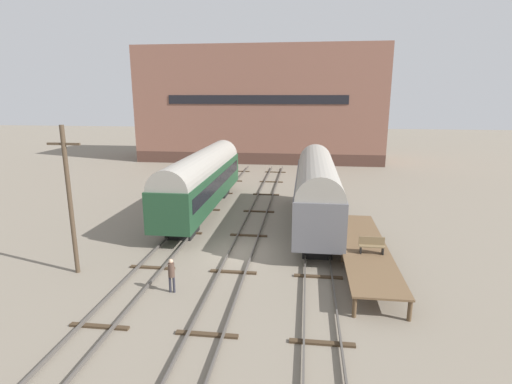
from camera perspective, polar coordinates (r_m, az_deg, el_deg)
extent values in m
plane|color=slate|center=(25.31, -2.03, -8.60)|extent=(200.00, 200.00, 0.00)
cube|color=#4C4742|center=(26.59, -13.65, -7.46)|extent=(0.08, 60.00, 0.16)
cube|color=#4C4742|center=(26.13, -10.68, -7.69)|extent=(0.08, 60.00, 0.16)
cube|color=#3D2D1E|center=(19.01, -21.47, -17.44)|extent=(2.60, 0.24, 0.10)
cube|color=#3D2D1E|center=(23.81, -14.56, -10.40)|extent=(2.60, 0.24, 0.10)
cube|color=#3D2D1E|center=(29.06, -10.23, -5.73)|extent=(2.60, 0.24, 0.10)
cube|color=#3D2D1E|center=(34.55, -7.30, -2.49)|extent=(2.60, 0.24, 0.10)
cube|color=#3D2D1E|center=(40.19, -5.19, -0.15)|extent=(2.60, 0.24, 0.10)
cube|color=#3D2D1E|center=(45.92, -3.60, 1.61)|extent=(2.60, 0.24, 0.10)
cube|color=#3D2D1E|center=(51.71, -2.36, 2.98)|extent=(2.60, 0.24, 0.10)
cube|color=#4C4742|center=(25.36, -3.65, -8.14)|extent=(0.08, 60.00, 0.16)
cube|color=#4C4742|center=(25.14, -0.40, -8.31)|extent=(0.08, 60.00, 0.16)
cube|color=#3D2D1E|center=(17.44, -7.03, -19.54)|extent=(2.60, 0.24, 0.10)
cube|color=#3D2D1E|center=(22.58, -3.27, -11.33)|extent=(2.60, 0.24, 0.10)
cube|color=#3D2D1E|center=(28.06, -1.05, -6.22)|extent=(2.60, 0.24, 0.10)
cube|color=#3D2D1E|center=(33.71, 0.41, -2.79)|extent=(2.60, 0.24, 0.10)
cube|color=#3D2D1E|center=(39.47, 1.44, -0.35)|extent=(2.60, 0.24, 0.10)
cube|color=#3D2D1E|center=(45.29, 2.21, 1.46)|extent=(2.60, 0.24, 0.10)
cube|color=#3D2D1E|center=(51.16, 2.80, 2.86)|extent=(2.60, 0.24, 0.10)
cube|color=#4C4742|center=(24.95, 7.05, -8.59)|extent=(0.08, 60.00, 0.16)
cube|color=#4C4742|center=(25.00, 10.38, -8.67)|extent=(0.08, 60.00, 0.16)
cube|color=#3D2D1E|center=(17.04, 9.42, -20.51)|extent=(2.60, 0.24, 0.10)
cube|color=#3D2D1E|center=(22.27, 8.88, -11.85)|extent=(2.60, 0.24, 0.10)
cube|color=#3D2D1E|center=(27.81, 8.57, -6.56)|extent=(2.60, 0.24, 0.10)
cube|color=#3D2D1E|center=(33.51, 8.36, -3.04)|extent=(2.60, 0.24, 0.10)
cube|color=#3D2D1E|center=(39.30, 8.22, -0.55)|extent=(2.60, 0.24, 0.10)
cube|color=#3D2D1E|center=(45.14, 8.12, 1.29)|extent=(2.60, 0.24, 0.10)
cube|color=#3D2D1E|center=(51.02, 8.03, 2.72)|extent=(2.60, 0.24, 0.10)
cube|color=black|center=(35.03, 8.34, -1.54)|extent=(1.80, 2.40, 1.00)
cube|color=black|center=(25.42, 8.71, -7.44)|extent=(1.80, 2.40, 1.00)
cube|color=slate|center=(29.66, 8.63, -0.45)|extent=(3.01, 15.52, 2.88)
cube|color=black|center=(29.58, 8.65, 0.20)|extent=(3.05, 14.28, 1.04)
cylinder|color=gray|center=(29.35, 8.73, 2.28)|extent=(2.86, 15.21, 2.86)
cube|color=black|center=(39.37, -5.43, 0.23)|extent=(1.80, 2.40, 1.00)
cube|color=black|center=(28.65, -10.44, -5.07)|extent=(1.80, 2.40, 1.00)
cube|color=#1E4228|center=(33.50, -7.64, 1.08)|extent=(2.95, 17.76, 2.75)
cube|color=black|center=(33.43, -7.65, 1.64)|extent=(2.99, 16.34, 0.99)
cylinder|color=gray|center=(33.23, -7.71, 3.40)|extent=(2.80, 17.40, 2.80)
cube|color=brown|center=(24.21, 15.15, -7.58)|extent=(2.65, 12.42, 0.10)
cylinder|color=brown|center=(18.82, 13.88, -15.68)|extent=(0.20, 0.20, 0.96)
cylinder|color=brown|center=(19.25, 21.11, -15.53)|extent=(0.20, 0.20, 0.96)
cylinder|color=brown|center=(29.94, 11.32, -4.33)|extent=(0.20, 0.20, 0.96)
cylinder|color=brown|center=(30.22, 15.79, -4.42)|extent=(0.20, 0.20, 0.96)
cylinder|color=brown|center=(24.26, 12.29, -8.71)|extent=(0.20, 0.20, 0.96)
cylinder|color=brown|center=(24.60, 17.82, -8.75)|extent=(0.20, 0.20, 0.96)
cube|color=brown|center=(23.09, 16.22, -7.44)|extent=(1.40, 0.40, 0.06)
cube|color=brown|center=(23.16, 16.20, -6.70)|extent=(1.40, 0.06, 0.45)
cube|color=black|center=(23.08, 14.71, -7.96)|extent=(0.06, 0.40, 0.40)
cube|color=black|center=(23.27, 17.65, -7.98)|extent=(0.06, 0.40, 0.40)
cylinder|color=#282833|center=(20.81, -12.17, -12.77)|extent=(0.12, 0.12, 0.84)
cylinder|color=#282833|center=(20.75, -11.64, -12.82)|extent=(0.12, 0.12, 0.84)
cylinder|color=#4C382D|center=(20.45, -12.01, -10.85)|extent=(0.32, 0.32, 0.70)
sphere|color=tan|center=(20.27, -12.08, -9.65)|extent=(0.23, 0.23, 0.23)
cylinder|color=#473828|center=(23.45, -25.03, -1.27)|extent=(0.24, 0.24, 8.12)
cube|color=#473828|center=(22.93, -25.80, 6.20)|extent=(1.80, 0.12, 0.12)
cube|color=#4F342A|center=(63.00, 0.76, 5.62)|extent=(35.64, 12.37, 1.64)
cube|color=brown|center=(62.39, 0.79, 13.11)|extent=(35.64, 12.37, 14.80)
cube|color=black|center=(56.20, 0.06, 13.06)|extent=(24.95, 0.10, 1.20)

